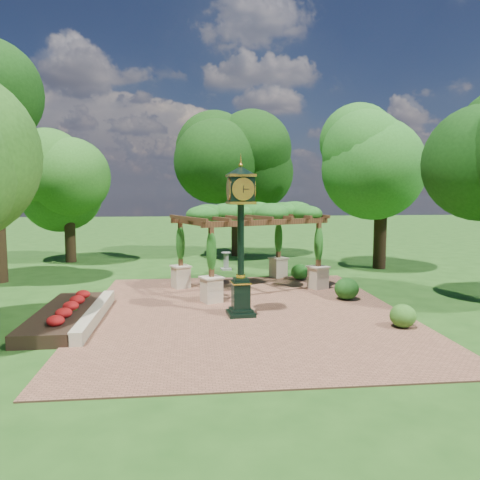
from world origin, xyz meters
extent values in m
plane|color=#1E4714|center=(0.00, 0.00, 0.00)|extent=(120.00, 120.00, 0.00)
cube|color=brown|center=(0.00, 1.00, 0.02)|extent=(10.00, 12.00, 0.04)
cube|color=#C6B793|center=(-4.60, 0.50, 0.20)|extent=(0.35, 5.00, 0.40)
cube|color=red|center=(-5.50, 0.50, 0.18)|extent=(1.50, 5.00, 0.36)
cube|color=black|center=(-0.18, 0.57, 0.10)|extent=(0.90, 0.90, 0.12)
cube|color=black|center=(-0.18, 0.57, 0.66)|extent=(0.56, 0.56, 0.93)
cube|color=gold|center=(-0.18, 0.57, 1.07)|extent=(0.63, 0.63, 0.04)
cylinder|color=black|center=(-0.18, 0.57, 2.41)|extent=(0.22, 0.22, 2.37)
cube|color=black|center=(-0.18, 0.57, 3.95)|extent=(0.78, 0.78, 0.72)
cylinder|color=white|center=(-0.15, 0.20, 3.95)|extent=(0.62, 0.09, 0.62)
cone|color=black|center=(-0.18, 0.57, 4.52)|extent=(1.01, 1.01, 0.26)
sphere|color=gold|center=(-0.18, 0.57, 4.68)|extent=(0.14, 0.14, 0.14)
cube|color=beige|center=(-1.01, 2.42, 0.46)|extent=(0.80, 0.80, 0.85)
cube|color=#54341C|center=(-1.01, 2.42, 1.80)|extent=(0.20, 0.20, 1.74)
cube|color=beige|center=(3.32, 4.28, 0.46)|extent=(0.80, 0.80, 0.85)
cube|color=#54341C|center=(3.32, 4.28, 1.80)|extent=(0.20, 0.20, 1.74)
cube|color=beige|center=(-2.12, 5.02, 0.46)|extent=(0.80, 0.80, 0.85)
cube|color=#54341C|center=(-2.12, 5.02, 1.80)|extent=(0.20, 0.20, 1.74)
cube|color=beige|center=(2.20, 6.88, 0.46)|extent=(0.80, 0.80, 0.85)
cube|color=#54341C|center=(2.20, 6.88, 1.80)|extent=(0.20, 0.20, 1.74)
cube|color=#54341C|center=(1.16, 3.35, 2.75)|extent=(5.07, 2.28, 0.21)
cube|color=#54341C|center=(0.04, 5.95, 2.75)|extent=(5.07, 2.28, 0.21)
ellipsoid|color=#1D5618|center=(0.60, 4.65, 3.00)|extent=(6.35, 5.27, 0.94)
cube|color=gray|center=(0.03, 9.29, 0.04)|extent=(0.55, 0.55, 0.09)
cylinder|color=gray|center=(0.03, 9.29, 0.45)|extent=(0.28, 0.28, 0.80)
cylinder|color=gray|center=(0.03, 9.29, 0.87)|extent=(0.52, 0.52, 0.04)
ellipsoid|color=#2E631C|center=(4.26, -1.22, 0.37)|extent=(0.75, 0.75, 0.66)
ellipsoid|color=#1A4914|center=(3.82, 2.30, 0.43)|extent=(0.95, 0.95, 0.78)
ellipsoid|color=#246B1F|center=(3.03, 6.19, 0.38)|extent=(0.93, 0.93, 0.68)
cylinder|color=#312213|center=(-8.32, 12.86, 1.20)|extent=(0.58, 0.58, 2.41)
ellipsoid|color=#285F1B|center=(-8.32, 12.86, 4.31)|extent=(4.08, 4.08, 3.80)
cylinder|color=#301F13|center=(1.12, 14.42, 1.56)|extent=(0.73, 0.73, 3.12)
ellipsoid|color=#13360D|center=(1.12, 14.42, 5.59)|extent=(4.97, 4.97, 4.93)
cylinder|color=black|center=(7.81, 8.98, 1.66)|extent=(0.64, 0.64, 3.31)
ellipsoid|color=#23611B|center=(7.81, 8.98, 5.93)|extent=(4.61, 4.61, 5.23)
camera|label=1|loc=(-1.72, -13.63, 3.89)|focal=35.00mm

